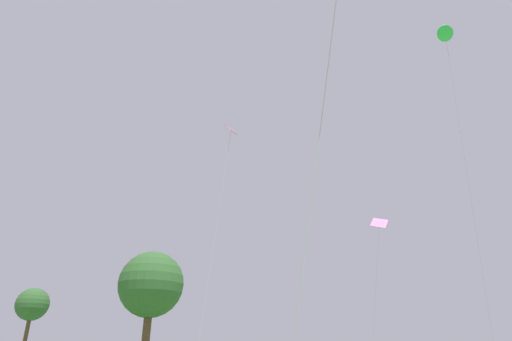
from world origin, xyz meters
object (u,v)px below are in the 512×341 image
(tree_broad_distant, at_px, (32,305))
(small_kite_bird_shape, at_px, (446,36))
(small_kite_box_yellow, at_px, (379,227))
(tree_oak_left, at_px, (151,285))
(small_kite_delta_white, at_px, (228,149))

(tree_broad_distant, bearing_deg, small_kite_bird_shape, -65.59)
(small_kite_box_yellow, bearing_deg, tree_oak_left, -93.88)
(small_kite_box_yellow, height_order, tree_oak_left, tree_oak_left)
(small_kite_delta_white, relative_size, tree_oak_left, 0.94)
(small_kite_delta_white, height_order, tree_oak_left, tree_oak_left)
(small_kite_delta_white, distance_m, tree_oak_left, 34.24)
(small_kite_delta_white, xyz_separation_m, tree_oak_left, (-0.16, 34.18, -1.91))
(small_kite_box_yellow, xyz_separation_m, tree_broad_distant, (-28.03, 38.49, -3.05))
(small_kite_delta_white, bearing_deg, tree_broad_distant, 161.42)
(tree_oak_left, bearing_deg, small_kite_bird_shape, -76.76)
(tree_oak_left, height_order, tree_broad_distant, tree_oak_left)
(small_kite_bird_shape, distance_m, tree_oak_left, 41.29)
(tree_broad_distant, bearing_deg, small_kite_delta_white, -72.81)
(tree_oak_left, bearing_deg, tree_broad_distant, 139.48)
(small_kite_bird_shape, xyz_separation_m, tree_broad_distant, (-23.48, 51.73, -8.56))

